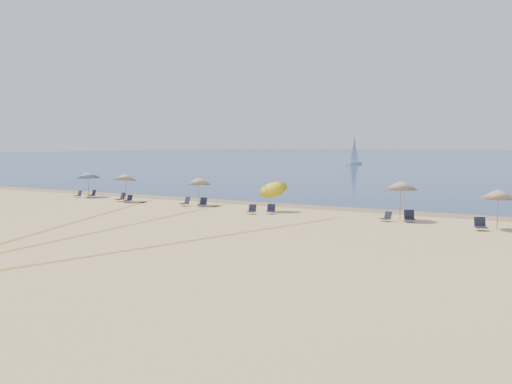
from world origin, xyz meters
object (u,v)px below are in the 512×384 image
at_px(chair_2, 121,198).
at_px(chair_9, 409,217).
at_px(umbrella_4, 401,185).
at_px(chair_7, 271,210).
at_px(chair_0, 78,195).
at_px(chair_6, 252,210).
at_px(sailboat_0, 354,155).
at_px(umbrella_1, 125,177).
at_px(chair_3, 129,199).
at_px(chair_5, 203,203).
at_px(umbrella_0, 88,175).
at_px(umbrella_3, 272,186).
at_px(chair_8, 387,217).
at_px(umbrella_5, 498,194).
at_px(chair_4, 186,202).
at_px(umbrella_2, 198,181).
at_px(chair_1, 92,194).
at_px(chair_10, 480,225).

height_order(chair_2, chair_9, chair_9).
distance_m(umbrella_4, chair_7, 8.80).
distance_m(chair_0, chair_6, 19.27).
bearing_deg(sailboat_0, umbrella_1, -69.21).
relative_size(chair_3, chair_5, 0.83).
xyz_separation_m(umbrella_0, umbrella_3, (19.45, -1.18, -0.21)).
height_order(chair_8, sailboat_0, sailboat_0).
bearing_deg(sailboat_0, chair_7, -60.60).
bearing_deg(chair_9, sailboat_0, 89.85).
bearing_deg(umbrella_0, chair_2, -15.81).
bearing_deg(chair_2, umbrella_5, 16.94).
bearing_deg(chair_6, chair_4, 155.93).
bearing_deg(chair_5, chair_6, -25.86).
height_order(chair_2, chair_7, chair_2).
bearing_deg(umbrella_1, umbrella_2, 6.80).
xyz_separation_m(umbrella_1, chair_4, (6.35, -0.13, -1.72)).
bearing_deg(umbrella_2, umbrella_5, -4.02).
bearing_deg(sailboat_0, chair_6, -61.37).
relative_size(umbrella_0, chair_8, 3.09).
bearing_deg(chair_3, umbrella_0, 163.08).
relative_size(chair_2, chair_5, 1.18).
distance_m(chair_7, chair_9, 9.26).
bearing_deg(chair_4, chair_2, -158.50).
distance_m(umbrella_0, umbrella_5, 34.32).
bearing_deg(chair_3, chair_4, -0.05).
bearing_deg(chair_7, chair_2, 156.33).
xyz_separation_m(umbrella_4, chair_3, (-22.13, -0.55, -1.93)).
bearing_deg(umbrella_2, umbrella_0, 177.67).
xyz_separation_m(umbrella_5, chair_4, (-22.23, 0.57, -1.68)).
xyz_separation_m(chair_6, chair_9, (10.34, 1.45, 0.04)).
xyz_separation_m(umbrella_1, sailboat_0, (-13.00, 88.58, 0.10)).
distance_m(umbrella_5, chair_8, 6.54).
bearing_deg(chair_7, umbrella_0, 152.89).
bearing_deg(chair_5, chair_7, -17.34).
distance_m(umbrella_2, chair_6, 7.03).
height_order(umbrella_0, chair_5, umbrella_0).
bearing_deg(umbrella_2, umbrella_3, -5.57).
distance_m(chair_1, chair_10, 32.89).
xyz_separation_m(chair_3, chair_10, (27.13, -1.28, 0.05)).
bearing_deg(chair_5, umbrella_4, -6.68).
height_order(chair_7, chair_10, chair_10).
xyz_separation_m(chair_10, sailboat_0, (-40.84, 90.21, 1.81)).
bearing_deg(umbrella_2, chair_5, -38.40).
bearing_deg(umbrella_2, sailboat_0, 102.77).
xyz_separation_m(umbrella_3, chair_2, (-14.02, -0.36, -1.45)).
xyz_separation_m(umbrella_2, chair_9, (16.68, -1.12, -1.57)).
height_order(umbrella_2, chair_10, umbrella_2).
bearing_deg(chair_7, umbrella_5, -18.73).
height_order(chair_2, sailboat_0, sailboat_0).
bearing_deg(umbrella_4, chair_7, -171.44).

